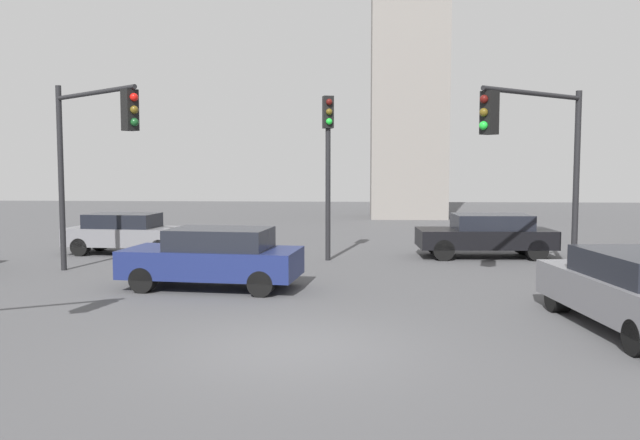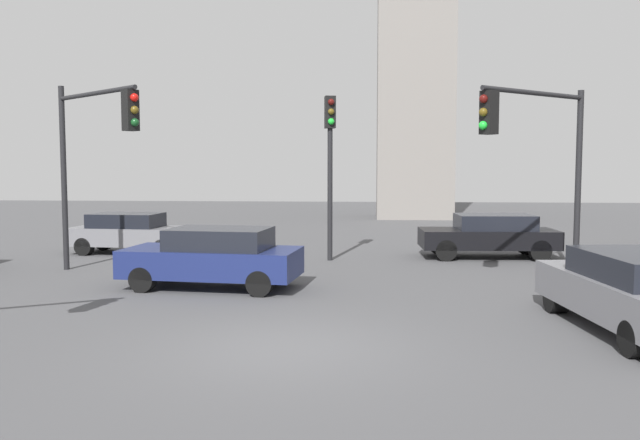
% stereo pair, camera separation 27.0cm
% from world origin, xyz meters
% --- Properties ---
extents(ground_plane, '(90.15, 90.15, 0.00)m').
position_xyz_m(ground_plane, '(0.00, 0.00, 0.00)').
color(ground_plane, '#4C4C4F').
extents(traffic_light_0, '(3.23, 2.70, 5.27)m').
position_xyz_m(traffic_light_0, '(-5.97, 6.56, 3.73)').
color(traffic_light_0, black).
rests_on(traffic_light_0, ground_plane).
extents(traffic_light_1, '(3.09, 2.60, 4.97)m').
position_xyz_m(traffic_light_1, '(5.45, 6.11, 3.61)').
color(traffic_light_1, black).
rests_on(traffic_light_1, ground_plane).
extents(traffic_light_3, '(0.38, 0.49, 5.18)m').
position_xyz_m(traffic_light_3, '(0.11, 10.19, 3.61)').
color(traffic_light_3, black).
rests_on(traffic_light_3, ground_plane).
extents(car_3, '(4.43, 2.35, 1.48)m').
position_xyz_m(car_3, '(-2.44, 5.21, 0.77)').
color(car_3, navy).
rests_on(car_3, ground_plane).
extents(car_4, '(2.53, 4.85, 1.46)m').
position_xyz_m(car_4, '(6.20, 1.51, 0.76)').
color(car_4, slate).
rests_on(car_4, ground_plane).
extents(car_6, '(4.44, 2.06, 1.42)m').
position_xyz_m(car_6, '(5.29, 11.20, 0.76)').
color(car_6, black).
rests_on(car_6, ground_plane).
extents(car_7, '(4.23, 2.04, 1.38)m').
position_xyz_m(car_7, '(-6.83, 11.35, 0.73)').
color(car_7, slate).
rests_on(car_7, ground_plane).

